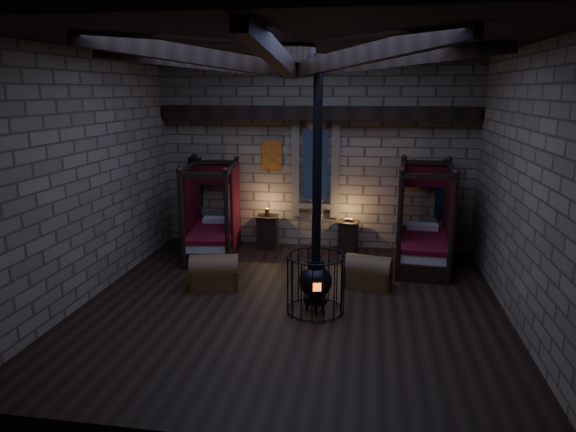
# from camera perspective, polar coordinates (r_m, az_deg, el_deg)

# --- Properties ---
(room) EXTENTS (7.02, 7.02, 4.29)m
(room) POSITION_cam_1_polar(r_m,az_deg,el_deg) (8.17, 0.59, 15.28)
(room) COLOR black
(room) RESTS_ON ground
(bed_left) EXTENTS (1.25, 2.02, 1.99)m
(bed_left) POSITION_cam_1_polar(r_m,az_deg,el_deg) (11.35, -8.31, -1.89)
(bed_left) COLOR black
(bed_left) RESTS_ON ground
(bed_right) EXTENTS (1.19, 2.06, 2.08)m
(bed_right) POSITION_cam_1_polar(r_m,az_deg,el_deg) (10.90, 14.71, -2.76)
(bed_right) COLOR black
(bed_right) RESTS_ON ground
(trunk_left) EXTENTS (0.97, 0.73, 0.64)m
(trunk_left) POSITION_cam_1_polar(r_m,az_deg,el_deg) (9.54, -8.17, -6.27)
(trunk_left) COLOR brown
(trunk_left) RESTS_ON ground
(trunk_right) EXTENTS (0.91, 0.67, 0.61)m
(trunk_right) POSITION_cam_1_polar(r_m,az_deg,el_deg) (9.61, 8.90, -6.24)
(trunk_right) COLOR brown
(trunk_right) RESTS_ON ground
(nightstand_left) EXTENTS (0.50, 0.48, 0.93)m
(nightstand_left) POSITION_cam_1_polar(r_m,az_deg,el_deg) (11.73, -2.31, -1.73)
(nightstand_left) COLOR black
(nightstand_left) RESTS_ON ground
(nightstand_right) EXTENTS (0.49, 0.47, 0.77)m
(nightstand_right) POSITION_cam_1_polar(r_m,az_deg,el_deg) (11.52, 6.70, -2.28)
(nightstand_right) COLOR black
(nightstand_right) RESTS_ON ground
(stove) EXTENTS (0.95, 0.95, 4.05)m
(stove) POSITION_cam_1_polar(r_m,az_deg,el_deg) (8.35, 3.09, -6.78)
(stove) COLOR black
(stove) RESTS_ON ground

